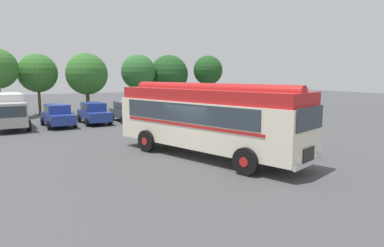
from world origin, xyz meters
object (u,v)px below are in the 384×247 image
Objects in this scene: car_near_left at (58,115)px; vintage_bus at (207,117)px; car_mid_right at (127,111)px; box_van at (8,110)px; traffic_cone at (318,152)px; car_mid_left at (94,113)px.

vintage_bus is at bearing -69.28° from car_near_left.
car_mid_right is at bearing 3.72° from car_near_left.
box_van is at bearing 120.54° from vintage_bus.
car_near_left is 1.00× the size of car_mid_right.
car_near_left and car_mid_right have the same top height.
box_van is at bearing 127.46° from traffic_cone.
car_mid_right is 0.73× the size of box_van.
vintage_bus is at bearing -80.48° from car_mid_left.
car_near_left is 3.37m from box_van.
traffic_cone is at bearing -59.16° from car_near_left.
car_near_left is 18.64m from traffic_cone.
car_near_left is at bearing 110.72° from vintage_bus.
traffic_cone is at bearing -30.35° from vintage_bus.
box_van is 10.71× the size of traffic_cone.
box_van reaches higher than car_near_left.
box_van reaches higher than traffic_cone.
car_mid_right is 16.86m from traffic_cone.
car_mid_left is (2.75, 0.38, 0.00)m from car_near_left.
box_van is at bearing 176.79° from car_mid_left.
box_van is 21.08m from traffic_cone.
vintage_bus is 14.32m from car_near_left.
vintage_bus is 18.80× the size of traffic_cone.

